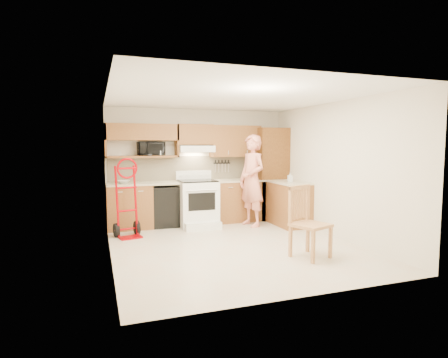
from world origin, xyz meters
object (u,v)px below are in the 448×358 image
microwave (151,149)px  person (252,181)px  dining_chair (311,222)px  range (198,199)px  hand_truck (128,202)px

microwave → person: bearing=-26.1°
dining_chair → microwave: bearing=102.2°
range → hand_truck: 1.54m
microwave → hand_truck: size_ratio=0.40×
person → dining_chair: (-0.05, -2.34, -0.42)m
microwave → hand_truck: 1.42m
microwave → range: microwave is taller
microwave → person: (2.00, -0.74, -0.67)m
hand_truck → dining_chair: 3.34m
person → hand_truck: 2.58m
hand_truck → dining_chair: bearing=-54.2°
microwave → range: bearing=-31.2°
dining_chair → hand_truck: bearing=118.6°
microwave → hand_truck: (-0.56, -0.87, -0.97)m
person → hand_truck: person is taller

